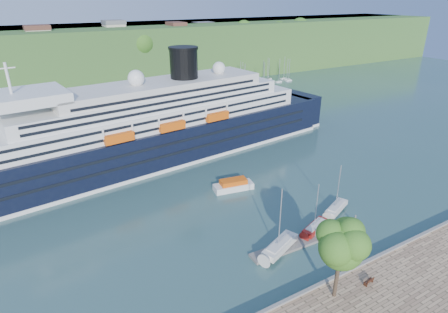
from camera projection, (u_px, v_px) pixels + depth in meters
ground at (340, 279)px, 51.67m from camera, size 400.00×400.00×0.00m
far_hillside at (91, 56)px, 161.60m from camera, size 400.00×50.00×24.00m
quay_coping at (342, 274)px, 51.06m from camera, size 220.00×0.50×0.30m
cruise_ship at (139, 110)px, 82.81m from camera, size 114.89×28.95×25.55m
park_bench at (369, 281)px, 49.28m from camera, size 1.70×0.86×1.04m
promenade_tree at (340, 257)px, 45.19m from camera, size 7.28×7.28×12.05m
floating_pontoon at (305, 241)px, 59.45m from camera, size 19.61×3.20×0.43m
sailboat_white_near at (282, 222)px, 55.19m from camera, size 8.48×5.15×10.62m
sailboat_red at (317, 209)px, 60.45m from camera, size 6.92×3.94×8.63m
sailboat_white_far at (339, 190)px, 65.90m from camera, size 7.25×4.47×9.08m
tender_launch at (233, 185)px, 75.17m from camera, size 8.45×4.16×2.23m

